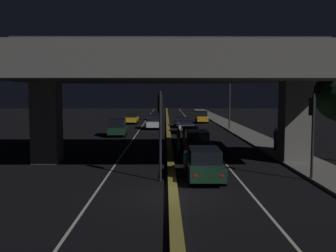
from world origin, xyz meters
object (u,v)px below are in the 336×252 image
(car_dark_blue_fifth, at_px, (182,122))
(motorcycle_black_filtering_mid, at_px, (179,151))
(traffic_light_right_of_median, at_px, (312,122))
(car_taxi_yellow_third_oncoming, at_px, (131,119))
(car_white_second_oncoming, at_px, (154,122))
(car_silver_third, at_px, (189,134))
(car_white_fourth, at_px, (186,127))
(car_taxi_yellow_sixth, at_px, (202,117))
(car_dark_red_second, at_px, (196,143))
(traffic_light_left_of_median, at_px, (160,120))
(street_lamp, at_px, (227,89))
(car_dark_blue_fourth_oncoming, at_px, (156,116))
(car_dark_green_lead, at_px, (204,163))
(car_dark_green_lead_oncoming, at_px, (118,127))
(pedestrian_on_sidewalk, at_px, (276,139))
(motorcycle_white_filtering_far, at_px, (178,138))
(motorcycle_red_filtering_near, at_px, (186,164))

(car_dark_blue_fifth, relative_size, motorcycle_black_filtering_mid, 2.33)
(traffic_light_right_of_median, relative_size, car_taxi_yellow_third_oncoming, 1.14)
(car_white_second_oncoming, bearing_deg, car_silver_third, 15.56)
(car_white_fourth, distance_m, car_taxi_yellow_sixth, 15.73)
(car_dark_red_second, relative_size, car_taxi_yellow_third_oncoming, 1.19)
(traffic_light_left_of_median, distance_m, street_lamp, 29.64)
(car_dark_red_second, relative_size, car_taxi_yellow_sixth, 1.17)
(traffic_light_left_of_median, bearing_deg, car_silver_third, 81.15)
(street_lamp, xyz_separation_m, car_dark_blue_fourth_oncoming, (-9.44, 18.88, -4.48))
(car_taxi_yellow_sixth, bearing_deg, car_taxi_yellow_third_oncoming, 99.40)
(traffic_light_right_of_median, height_order, car_taxi_yellow_sixth, traffic_light_right_of_median)
(traffic_light_right_of_median, relative_size, car_dark_green_lead, 0.99)
(car_dark_blue_fifth, bearing_deg, car_dark_red_second, 177.57)
(street_lamp, xyz_separation_m, car_dark_blue_fifth, (-5.42, 4.51, -4.52))
(street_lamp, bearing_deg, car_taxi_yellow_sixth, 99.58)
(traffic_light_right_of_median, bearing_deg, traffic_light_left_of_median, -179.99)
(car_dark_blue_fourth_oncoming, bearing_deg, car_taxi_yellow_third_oncoming, -23.48)
(car_dark_green_lead, bearing_deg, motorcycle_black_filtering_mid, 11.05)
(traffic_light_left_of_median, bearing_deg, motorcycle_black_filtering_mid, 79.46)
(traffic_light_left_of_median, relative_size, car_dark_green_lead_oncoming, 1.19)
(car_white_fourth, relative_size, motorcycle_black_filtering_mid, 2.37)
(traffic_light_right_of_median, height_order, car_dark_blue_fourth_oncoming, traffic_light_right_of_median)
(traffic_light_left_of_median, bearing_deg, car_white_second_oncoming, 92.21)
(car_silver_third, height_order, car_white_fourth, car_silver_third)
(traffic_light_left_of_median, xyz_separation_m, pedestrian_on_sidewalk, (9.00, 9.94, -2.24))
(motorcycle_white_filtering_far, bearing_deg, car_dark_blue_fourth_oncoming, 8.86)
(car_dark_blue_fourth_oncoming, xyz_separation_m, motorcycle_black_filtering_mid, (2.63, -40.72, -0.13))
(car_white_second_oncoming, bearing_deg, traffic_light_left_of_median, 2.61)
(traffic_light_right_of_median, relative_size, car_dark_green_lead_oncoming, 1.15)
(car_dark_green_lead_oncoming, relative_size, pedestrian_on_sidewalk, 2.30)
(car_dark_red_second, xyz_separation_m, pedestrian_on_sidewalk, (6.39, 1.38, 0.08))
(car_dark_green_lead, distance_m, car_white_second_oncoming, 30.34)
(car_taxi_yellow_third_oncoming, bearing_deg, pedestrian_on_sidewalk, 27.11)
(car_silver_third, xyz_separation_m, car_white_fourth, (0.11, 8.61, -0.02))
(car_taxi_yellow_sixth, height_order, car_dark_blue_fourth_oncoming, car_taxi_yellow_sixth)
(car_dark_green_lead_oncoming, distance_m, pedestrian_on_sidewalk, 18.27)
(car_white_fourth, bearing_deg, traffic_light_right_of_median, -167.52)
(car_dark_red_second, distance_m, car_dark_blue_fifth, 24.43)
(car_white_fourth, distance_m, motorcycle_white_filtering_far, 10.50)
(car_dark_green_lead_oncoming, relative_size, car_taxi_yellow_third_oncoming, 0.99)
(car_dark_blue_fifth, distance_m, car_taxi_yellow_third_oncoming, 9.60)
(car_dark_green_lead, bearing_deg, car_silver_third, -0.07)
(car_white_second_oncoming, xyz_separation_m, car_dark_blue_fourth_oncoming, (-0.23, 16.91, -0.21))
(car_dark_green_lead, distance_m, car_dark_red_second, 8.25)
(car_taxi_yellow_sixth, xyz_separation_m, car_taxi_yellow_third_oncoming, (-10.91, -1.63, -0.21))
(car_dark_green_lead, bearing_deg, car_taxi_yellow_third_oncoming, 11.28)
(pedestrian_on_sidewalk, bearing_deg, car_dark_red_second, -167.78)
(car_taxi_yellow_third_oncoming, bearing_deg, car_dark_green_lead_oncoming, 1.39)
(car_dark_green_lead, distance_m, motorcycle_red_filtering_near, 1.46)
(car_dark_red_second, height_order, motorcycle_black_filtering_mid, car_dark_red_second)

